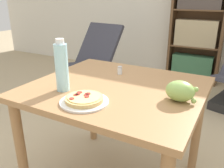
# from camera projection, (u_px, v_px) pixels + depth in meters

# --- Properties ---
(dining_table) EXTENTS (1.01, 0.91, 0.74)m
(dining_table) POSITION_uv_depth(u_px,v_px,m) (116.00, 102.00, 1.46)
(dining_table) COLOR #A37549
(dining_table) RESTS_ON ground_plane
(pizza_on_plate) EXTENTS (0.25, 0.25, 0.04)m
(pizza_on_plate) POSITION_uv_depth(u_px,v_px,m) (84.00, 100.00, 1.20)
(pizza_on_plate) COLOR white
(pizza_on_plate) RESTS_ON dining_table
(grape_bunch) EXTENTS (0.16, 0.12, 0.11)m
(grape_bunch) POSITION_uv_depth(u_px,v_px,m) (180.00, 91.00, 1.21)
(grape_bunch) COLOR #93BC5B
(grape_bunch) RESTS_ON dining_table
(drink_bottle) EXTENTS (0.07, 0.07, 0.30)m
(drink_bottle) POSITION_uv_depth(u_px,v_px,m) (62.00, 67.00, 1.31)
(drink_bottle) COLOR #A3DBEA
(drink_bottle) RESTS_ON dining_table
(salt_shaker) EXTENTS (0.03, 0.03, 0.06)m
(salt_shaker) POSITION_uv_depth(u_px,v_px,m) (120.00, 70.00, 1.62)
(salt_shaker) COLOR white
(salt_shaker) RESTS_ON dining_table
(lounge_chair_near) EXTENTS (0.64, 0.83, 0.88)m
(lounge_chair_near) POSITION_uv_depth(u_px,v_px,m) (91.00, 71.00, 3.21)
(lounge_chair_near) COLOR black
(lounge_chair_near) RESTS_ON ground_plane
(bookshelf) EXTENTS (0.74, 0.26, 1.58)m
(bookshelf) POSITION_uv_depth(u_px,v_px,m) (196.00, 32.00, 3.42)
(bookshelf) COLOR brown
(bookshelf) RESTS_ON ground_plane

